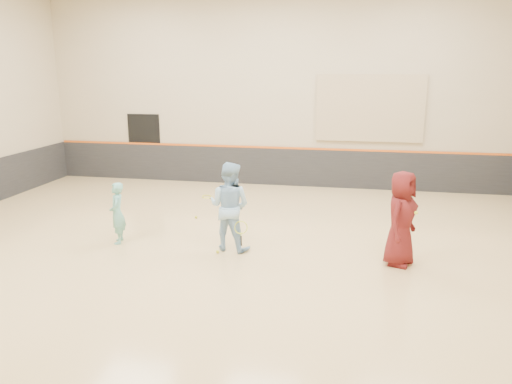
% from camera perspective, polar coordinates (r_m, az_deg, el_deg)
% --- Properties ---
extents(room, '(15.04, 12.04, 6.22)m').
position_cam_1_polar(room, '(10.26, -2.59, -2.25)').
color(room, tan).
rests_on(room, ground).
extents(wainscot_back, '(14.90, 0.04, 1.20)m').
position_cam_1_polar(wainscot_back, '(16.01, 2.44, 2.90)').
color(wainscot_back, '#232326').
rests_on(wainscot_back, floor).
extents(accent_stripe, '(14.90, 0.03, 0.06)m').
position_cam_1_polar(accent_stripe, '(15.89, 2.46, 5.09)').
color(accent_stripe, '#D85914').
rests_on(accent_stripe, wall_back).
extents(acoustic_panel, '(3.20, 0.08, 2.00)m').
position_cam_1_polar(acoustic_panel, '(15.57, 12.88, 9.31)').
color(acoustic_panel, tan).
rests_on(acoustic_panel, wall_back).
extents(doorway, '(1.10, 0.05, 2.20)m').
position_cam_1_polar(doorway, '(17.18, -12.60, 5.03)').
color(doorway, black).
rests_on(doorway, floor).
extents(girl, '(0.46, 0.56, 1.33)m').
position_cam_1_polar(girl, '(11.07, -15.57, -2.34)').
color(girl, '#69B6AB').
rests_on(girl, floor).
extents(instructor, '(1.03, 0.88, 1.85)m').
position_cam_1_polar(instructor, '(10.25, -3.04, -1.64)').
color(instructor, '#95C1E6').
rests_on(instructor, floor).
extents(young_man, '(0.90, 1.05, 1.83)m').
position_cam_1_polar(young_man, '(9.83, 16.25, -2.92)').
color(young_man, '#5B1516').
rests_on(young_man, floor).
extents(held_racket, '(0.27, 0.27, 0.57)m').
position_cam_1_polar(held_racket, '(10.06, -1.74, -4.07)').
color(held_racket, '#CFDE30').
rests_on(held_racket, instructor).
extents(spare_racket, '(0.67, 0.67, 0.09)m').
position_cam_1_polar(spare_racket, '(14.67, -5.64, -0.41)').
color(spare_racket, '#CED22E').
rests_on(spare_racket, floor).
extents(ball_under_racket, '(0.07, 0.07, 0.07)m').
position_cam_1_polar(ball_under_racket, '(10.29, -4.41, -6.81)').
color(ball_under_racket, yellow).
rests_on(ball_under_racket, floor).
extents(ball_in_hand, '(0.07, 0.07, 0.07)m').
position_cam_1_polar(ball_in_hand, '(9.57, 17.84, -2.28)').
color(ball_in_hand, '#E9F037').
rests_on(ball_in_hand, young_man).
extents(ball_beside_spare, '(0.07, 0.07, 0.07)m').
position_cam_1_polar(ball_beside_spare, '(12.65, -6.87, -2.87)').
color(ball_beside_spare, '#CCD130').
rests_on(ball_beside_spare, floor).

